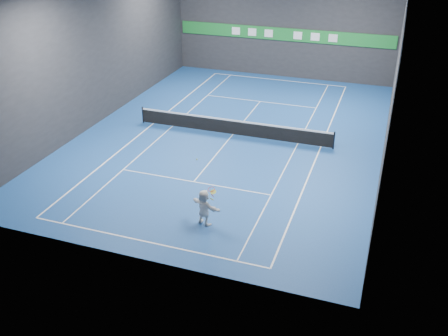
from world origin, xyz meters
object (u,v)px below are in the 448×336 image
(player, at_px, (204,207))
(tennis_ball, at_px, (197,159))
(tennis_net, at_px, (233,127))
(tennis_racket, at_px, (212,191))

(player, distance_m, tennis_ball, 2.30)
(tennis_ball, xyz_separation_m, tennis_net, (-1.60, 9.74, -2.59))
(tennis_ball, relative_size, tennis_net, 0.01)
(player, bearing_deg, tennis_racket, -149.28)
(player, height_order, tennis_net, player)
(tennis_ball, distance_m, tennis_net, 10.21)
(player, bearing_deg, tennis_ball, 10.12)
(tennis_net, height_order, tennis_racket, tennis_racket)
(player, distance_m, tennis_net, 10.00)
(player, bearing_deg, tennis_net, -56.15)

